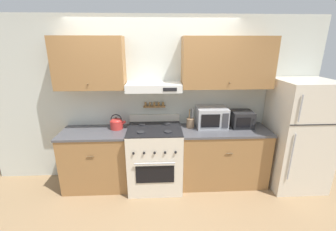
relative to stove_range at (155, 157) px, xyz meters
name	(u,v)px	position (x,y,z in m)	size (l,w,h in m)	color
ground_plane	(156,195)	(0.00, -0.26, -0.48)	(16.00, 16.00, 0.00)	#937551
wall_back	(159,89)	(0.08, 0.31, 1.00)	(5.20, 0.46, 2.55)	silver
counter_left	(97,159)	(-0.89, 0.05, -0.03)	(0.99, 0.62, 0.90)	olive
counter_right	(223,156)	(1.07, 0.05, -0.03)	(1.34, 0.62, 0.90)	olive
stove_range	(155,157)	(0.00, 0.00, 0.00)	(0.79, 0.72, 1.07)	beige
refrigerator	(298,135)	(2.17, -0.04, 0.34)	(0.79, 0.77, 1.66)	beige
tea_kettle	(117,123)	(-0.58, 0.15, 0.51)	(0.24, 0.19, 0.23)	red
microwave	(211,117)	(0.88, 0.17, 0.58)	(0.46, 0.35, 0.31)	#ADAFB5
utensil_crock	(190,123)	(0.55, 0.15, 0.50)	(0.12, 0.12, 0.30)	#8E7051
toaster_oven	(242,119)	(1.35, 0.15, 0.54)	(0.32, 0.32, 0.25)	#232326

